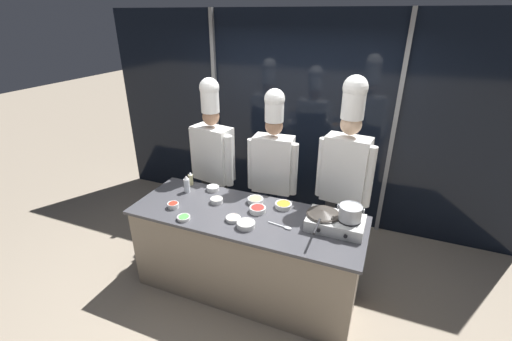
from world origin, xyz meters
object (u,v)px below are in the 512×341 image
at_px(prep_bowl_scallions, 184,218).
at_px(prep_bowl_noodles, 217,200).
at_px(squeeze_bottle_oil, 191,179).
at_px(prep_bowl_chili_flakes, 173,205).
at_px(frying_pan, 323,213).
at_px(prep_bowl_mushrooms, 256,200).
at_px(prep_bowl_onion, 213,188).
at_px(squeeze_bottle_clear, 187,184).
at_px(serving_spoon_slotted, 284,227).
at_px(prep_bowl_shrimp, 233,218).
at_px(chef_line, 346,165).
at_px(stock_pot, 350,212).
at_px(chef_head, 213,153).
at_px(prep_bowl_bell_pepper, 258,209).
at_px(prep_bowl_chicken, 246,224).
at_px(prep_bowl_carrots, 283,205).
at_px(portable_stove, 335,223).
at_px(chef_sous, 273,163).

height_order(prep_bowl_scallions, prep_bowl_noodles, prep_bowl_noodles).
distance_m(squeeze_bottle_oil, prep_bowl_chili_flakes, 0.51).
height_order(frying_pan, prep_bowl_scallions, frying_pan).
xyz_separation_m(prep_bowl_mushrooms, prep_bowl_onion, (-0.53, 0.07, -0.00)).
bearing_deg(squeeze_bottle_oil, frying_pan, -9.29).
distance_m(squeeze_bottle_clear, prep_bowl_onion, 0.28).
height_order(prep_bowl_onion, serving_spoon_slotted, prep_bowl_onion).
height_order(prep_bowl_shrimp, chef_line, chef_line).
relative_size(stock_pot, chef_head, 0.11).
distance_m(prep_bowl_mushrooms, prep_bowl_bell_pepper, 0.18).
xyz_separation_m(frying_pan, prep_bowl_shrimp, (-0.78, -0.23, -0.12)).
relative_size(prep_bowl_shrimp, prep_bowl_chicken, 0.83).
height_order(prep_bowl_scallions, chef_head, chef_head).
distance_m(prep_bowl_mushrooms, prep_bowl_chicken, 0.44).
distance_m(prep_bowl_carrots, prep_bowl_bell_pepper, 0.27).
bearing_deg(portable_stove, prep_bowl_noodles, -179.86).
bearing_deg(prep_bowl_shrimp, prep_bowl_mushrooms, 79.46).
relative_size(stock_pot, prep_bowl_mushrooms, 1.41).
xyz_separation_m(squeeze_bottle_oil, prep_bowl_noodles, (0.46, -0.25, -0.04)).
height_order(chef_head, chef_sous, chef_head).
xyz_separation_m(prep_bowl_bell_pepper, chef_line, (0.70, 0.62, 0.32)).
bearing_deg(chef_sous, prep_bowl_mushrooms, 86.47).
distance_m(prep_bowl_scallions, prep_bowl_onion, 0.61).
height_order(frying_pan, serving_spoon_slotted, frying_pan).
bearing_deg(chef_sous, serving_spoon_slotted, 112.18).
relative_size(prep_bowl_shrimp, prep_bowl_onion, 1.03).
bearing_deg(chef_sous, portable_stove, 137.32).
xyz_separation_m(squeeze_bottle_clear, chef_line, (1.55, 0.53, 0.26)).
relative_size(portable_stove, prep_bowl_chili_flakes, 4.44).
bearing_deg(prep_bowl_mushrooms, chef_head, 146.79).
bearing_deg(prep_bowl_bell_pepper, chef_sous, 97.44).
height_order(squeeze_bottle_oil, prep_bowl_noodles, squeeze_bottle_oil).
relative_size(portable_stove, prep_bowl_chicken, 2.98).
bearing_deg(prep_bowl_scallions, chef_sous, 64.77).
distance_m(frying_pan, stock_pot, 0.23).
bearing_deg(prep_bowl_chili_flakes, prep_bowl_carrots, 22.44).
distance_m(frying_pan, squeeze_bottle_oil, 1.55).
bearing_deg(frying_pan, serving_spoon_slotted, -152.54).
xyz_separation_m(prep_bowl_bell_pepper, chef_head, (-0.83, 0.64, 0.21)).
bearing_deg(frying_pan, prep_bowl_noodles, 179.87).
xyz_separation_m(squeeze_bottle_oil, prep_bowl_chicken, (0.90, -0.53, -0.04)).
distance_m(squeeze_bottle_clear, prep_bowl_noodles, 0.41).
relative_size(prep_bowl_chicken, chef_sous, 0.09).
height_order(frying_pan, prep_bowl_shrimp, frying_pan).
bearing_deg(prep_bowl_bell_pepper, prep_bowl_mushrooms, 118.19).
height_order(prep_bowl_carrots, chef_sous, chef_sous).
relative_size(prep_bowl_scallions, prep_bowl_mushrooms, 0.77).
height_order(prep_bowl_chili_flakes, prep_bowl_carrots, prep_bowl_chili_flakes).
bearing_deg(chef_line, prep_bowl_scallions, 45.19).
distance_m(prep_bowl_chili_flakes, prep_bowl_carrots, 1.08).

